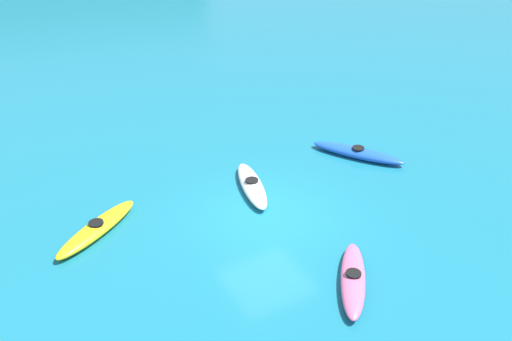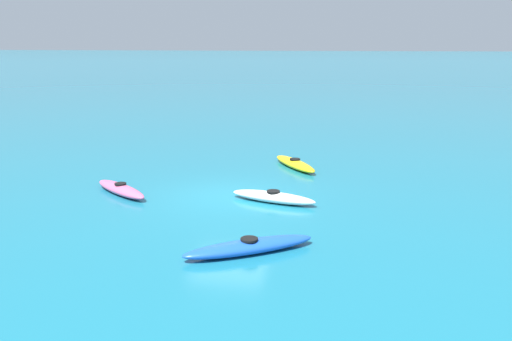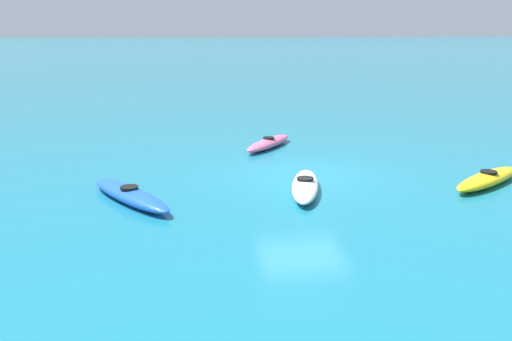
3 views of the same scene
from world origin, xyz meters
name	(u,v)px [view 2 (image 2 of 3)]	position (x,y,z in m)	size (l,w,h in m)	color
ground_plane	(229,197)	(0.00, 0.00, 0.00)	(600.00, 600.00, 0.00)	#19728C
kayak_pink	(121,189)	(0.34, -3.60, 0.16)	(2.21, 2.64, 0.37)	pink
kayak_blue	(249,246)	(4.57, 1.62, 0.16)	(2.37, 3.12, 0.37)	blue
kayak_yellow	(295,164)	(-4.58, 1.59, 0.16)	(2.97, 2.28, 0.37)	yellow
kayak_white	(273,197)	(0.31, 1.51, 0.16)	(1.37, 2.89, 0.37)	white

